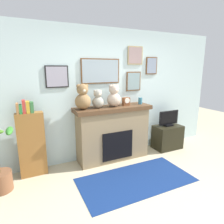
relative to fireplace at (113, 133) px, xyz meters
name	(u,v)px	position (x,y,z in m)	size (l,w,h in m)	color
ground_plane	(174,210)	(0.08, -1.72, -0.56)	(12.00, 12.00, 0.00)	#B7AB8B
back_wall	(110,94)	(0.08, 0.28, 0.75)	(5.20, 0.15, 2.60)	silver
fireplace	(113,133)	(0.00, 0.00, 0.00)	(1.55, 0.50, 1.10)	#887353
bookshelf	(31,142)	(-1.53, 0.02, 0.05)	(0.44, 0.16, 1.34)	brown
potted_plant	(0,171)	(-2.01, -0.25, -0.23)	(0.54, 0.51, 1.02)	brown
tv_stand	(167,137)	(1.37, -0.08, -0.29)	(0.64, 0.40, 0.54)	black
television	(169,119)	(1.37, -0.08, 0.15)	(0.52, 0.14, 0.35)	black
area_rug	(136,180)	(0.00, -0.90, -0.55)	(1.91, 0.95, 0.01)	navy
candle_jar	(140,101)	(0.62, -0.02, 0.61)	(0.08, 0.08, 0.14)	teal
mantel_clock	(126,101)	(0.28, -0.02, 0.62)	(0.14, 0.10, 0.16)	brown
teddy_bear_tan	(83,98)	(-0.61, -0.02, 0.75)	(0.29, 0.29, 0.47)	olive
teddy_bear_cream	(98,100)	(-0.32, -0.02, 0.70)	(0.22, 0.22, 0.35)	#9A9788
teddy_bear_grey	(114,97)	(0.01, -0.02, 0.74)	(0.27, 0.27, 0.43)	#BEA993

